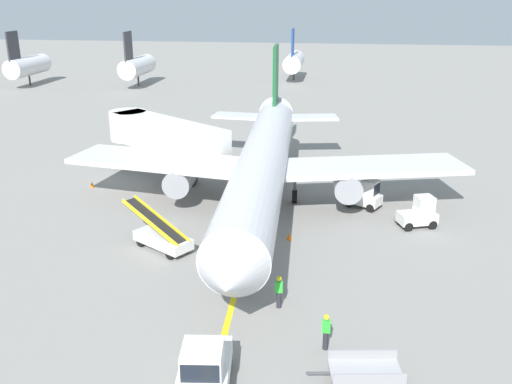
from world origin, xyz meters
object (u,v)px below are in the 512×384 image
Objects in this scene: ground_crew_marshaller at (279,291)px; ground_crew_wing_walker at (326,331)px; baggage_cart_loaded at (365,372)px; safety_cone_nose_left at (289,236)px; belt_loader_forward_hold at (161,236)px; safety_cone_nose_right at (92,185)px; baggage_tug_near_wing at (366,195)px; jet_bridge at (159,134)px; baggage_tug_by_cargo_door at (419,213)px; airliner at (263,162)px; pushback_tug at (204,368)px.

ground_crew_marshaller is 1.00× the size of ground_crew_wing_walker.
baggage_cart_loaded is 6.44m from ground_crew_marshaller.
baggage_cart_loaded is 8.72× the size of safety_cone_nose_left.
baggage_cart_loaded is at bearing -42.72° from belt_loader_forward_hold.
baggage_cart_loaded reaches higher than safety_cone_nose_right.
baggage_tug_near_wing is 1.61× the size of ground_crew_wing_walker.
jet_bridge is 21.73m from baggage_tug_by_cargo_door.
belt_loader_forward_hold is at bearing 143.45° from ground_crew_marshaller.
belt_loader_forward_hold is 13.40m from safety_cone_nose_right.
safety_cone_nose_right is (-13.94, 2.65, -3.20)m from airliner.
belt_loader_forward_hold reaches higher than baggage_tug_near_wing.
belt_loader_forward_hold is 7.82m from safety_cone_nose_left.
safety_cone_nose_right is at bearing 136.35° from ground_crew_marshaller.
airliner reaches higher than baggage_tug_by_cargo_door.
airliner is at bearing -33.88° from jet_bridge.
jet_bridge is 23.01m from ground_crew_marshaller.
jet_bridge is at bearing 107.61° from belt_loader_forward_hold.
safety_cone_nose_right is (-8.83, 10.05, -0.56)m from belt_loader_forward_hold.
safety_cone_nose_right is (-21.11, 1.41, -0.71)m from baggage_tug_near_wing.
ground_crew_marshaller is at bearing 71.25° from pushback_tug.
ground_crew_wing_walker is (4.90, -16.17, -2.51)m from airliner.
jet_bridge is at bearing 146.12° from airliner.
baggage_tug_near_wing is 21.17m from safety_cone_nose_right.
airliner is 10.95m from baggage_tug_by_cargo_door.
baggage_tug_near_wing is at bearing -17.10° from jet_bridge.
belt_loader_forward_hold is 11.13× the size of safety_cone_nose_right.
baggage_tug_by_cargo_door reaches higher than ground_crew_marshaller.
safety_cone_nose_right is (-16.26, 7.68, 0.00)m from safety_cone_nose_left.
jet_bridge is 17.61m from baggage_tug_near_wing.
baggage_tug_near_wing reaches higher than safety_cone_nose_right.
safety_cone_nose_right is at bearing -140.25° from jet_bridge.
safety_cone_nose_left is 17.98m from safety_cone_nose_right.
safety_cone_nose_right is (-14.31, 22.15, -0.77)m from pushback_tug.
ground_crew_marshaller is (2.55, -13.08, -2.51)m from airliner.
airliner reaches higher than pushback_tug.
jet_bridge is 3.08× the size of baggage_cart_loaded.
baggage_cart_loaded is at bearing -50.51° from ground_crew_wing_walker.
ground_crew_marshaller reaches higher than baggage_cart_loaded.
airliner is 7.21× the size of belt_loader_forward_hold.
airliner is at bearing 101.03° from ground_crew_marshaller.
safety_cone_nose_right is at bearing 135.02° from ground_crew_wing_walker.
safety_cone_nose_right is (-20.45, 20.78, -0.25)m from baggage_cart_loaded.
pushback_tug is at bearing -65.66° from belt_loader_forward_hold.
airliner is at bearing 109.76° from baggage_cart_loaded.
jet_bridge is 26.86m from ground_crew_wing_walker.
pushback_tug is 2.24× the size of ground_crew_marshaller.
pushback_tug is 13.28m from belt_loader_forward_hold.
ground_crew_wing_walker is (14.37, -22.53, -2.63)m from jet_bridge.
pushback_tug reaches higher than safety_cone_nose_right.
pushback_tug is 14.62m from safety_cone_nose_left.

